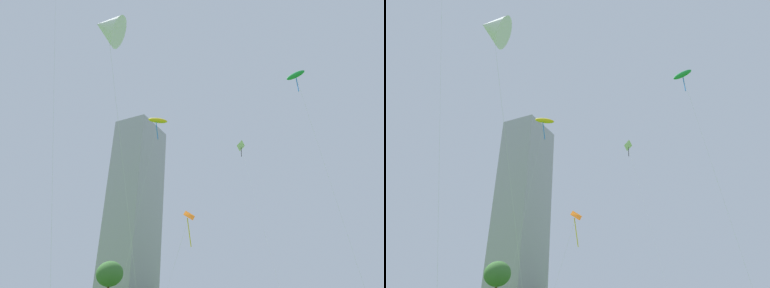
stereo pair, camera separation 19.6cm
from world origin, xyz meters
TOP-DOWN VIEW (x-y plane):
  - kite_flying_1 at (11.06, 20.61)m, footprint 6.30×9.49m
  - kite_flying_2 at (3.01, 38.00)m, footprint 4.59×9.80m
  - kite_flying_3 at (-8.04, 22.19)m, footprint 5.87×2.48m
  - kite_flying_4 at (-3.71, 23.60)m, footprint 4.95×3.17m
  - kite_flying_5 at (-5.46, 2.27)m, footprint 3.49×8.16m
  - park_tree_0 at (-19.16, 35.90)m, footprint 4.23×4.23m
  - distant_highrise_0 at (-47.95, 113.54)m, footprint 21.26×25.22m

SIDE VIEW (x-z plane):
  - park_tree_0 at x=-19.16m, z-range 1.73..9.06m
  - kite_flying_4 at x=-3.71m, z-range 4.82..16.45m
  - kite_flying_5 at x=-5.46m, z-range 9.20..30.58m
  - kite_flying_3 at x=-8.04m, z-range 11.67..36.82m
  - kite_flying_2 at x=3.01m, z-range 12.91..40.51m
  - kite_flying_1 at x=11.06m, z-range 13.62..42.13m
  - distant_highrise_0 at x=-47.95m, z-range 0.00..79.98m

